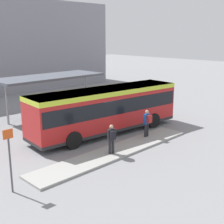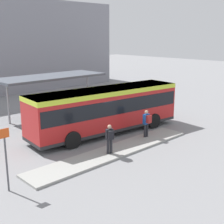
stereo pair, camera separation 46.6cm
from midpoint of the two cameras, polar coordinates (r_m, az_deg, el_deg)
ground_plane at (r=21.35m, az=-1.66°, el=-3.83°), size 120.00×120.00×0.00m
curb_island at (r=17.92m, az=0.02°, el=-7.20°), size 11.16×1.80×0.12m
city_bus at (r=20.87m, az=-1.68°, el=0.85°), size 11.09×3.55×3.05m
pedestrian_waiting at (r=20.01m, az=5.79°, el=-1.76°), size 0.43×0.45×1.76m
pedestrian_companion at (r=17.09m, az=-0.84°, el=-4.67°), size 0.48×0.52×1.66m
bicycle_yellow at (r=30.34m, az=6.46°, el=2.15°), size 0.48×1.57×0.68m
bicycle_green at (r=30.65m, az=5.07°, el=2.29°), size 0.48×1.52×0.66m
station_shelter at (r=25.84m, az=-11.88°, el=6.18°), size 8.93×3.36×3.28m
potted_planter_near_shelter at (r=22.53m, az=-13.27°, el=-1.57°), size 0.70×0.70×1.19m
platform_sign at (r=13.83m, az=-19.10°, el=-7.95°), size 0.44×0.08×2.80m
station_building at (r=42.34m, az=-18.68°, el=11.54°), size 22.86×11.52×10.43m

